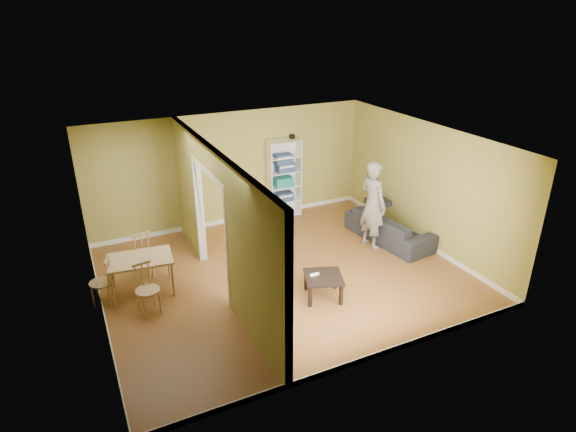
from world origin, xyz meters
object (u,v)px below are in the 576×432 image
object	(u,v)px
person	(373,197)
chair_left	(101,281)
chair_near	(147,289)
bookshelf	(283,179)
coffee_table	(323,279)
dining_table	(140,262)
sofa	(389,224)
chair_far	(140,253)

from	to	relation	value
person	chair_left	xyz separation A→B (m)	(-5.38, 0.16, -0.68)
chair_left	chair_near	bearing A→B (deg)	67.41
bookshelf	person	bearing A→B (deg)	-67.40
bookshelf	coffee_table	bearing A→B (deg)	-104.35
dining_table	chair_near	world-z (taller)	chair_near
coffee_table	sofa	bearing A→B (deg)	29.31
chair_left	chair_far	bearing A→B (deg)	149.21
sofa	person	distance (m)	0.88
person	chair_far	bearing A→B (deg)	74.60
chair_left	coffee_table	bearing A→B (deg)	86.21
chair_far	chair_left	bearing A→B (deg)	31.16
bookshelf	chair_near	size ratio (longest dim) A/B	2.15
bookshelf	chair_far	xyz separation A→B (m)	(-3.64, -1.50, -0.45)
chair_left	chair_near	distance (m)	0.89
person	chair_near	xyz separation A→B (m)	(-4.71, -0.43, -0.67)
sofa	coffee_table	xyz separation A→B (m)	(-2.40, -1.35, -0.03)
person	coffee_table	distance (m)	2.41
sofa	coffee_table	bearing A→B (deg)	111.85
coffee_table	chair_far	xyz separation A→B (m)	(-2.72, 2.12, 0.12)
bookshelf	dining_table	world-z (taller)	bookshelf
dining_table	chair_left	size ratio (longest dim) A/B	1.26
bookshelf	dining_table	size ratio (longest dim) A/B	1.71
dining_table	chair_near	size ratio (longest dim) A/B	1.26
sofa	coffee_table	size ratio (longest dim) A/B	3.25
dining_table	person	bearing A→B (deg)	-2.91
person	chair_near	distance (m)	4.78
sofa	bookshelf	bearing A→B (deg)	25.61
person	chair_far	world-z (taller)	person
sofa	chair_far	world-z (taller)	chair_far
person	dining_table	distance (m)	4.73
bookshelf	chair_far	world-z (taller)	bookshelf
chair_left	dining_table	bearing A→B (deg)	115.35
person	chair_left	distance (m)	5.42
sofa	chair_near	size ratio (longest dim) A/B	2.38
bookshelf	chair_left	distance (m)	4.94
sofa	chair_left	xyz separation A→B (m)	(-5.89, 0.12, 0.04)
chair_left	chair_far	world-z (taller)	chair_far
chair_near	chair_left	bearing A→B (deg)	128.89
person	chair_far	distance (m)	4.72
bookshelf	sofa	bearing A→B (deg)	-56.93
sofa	coffee_table	world-z (taller)	sofa
chair_near	chair_far	world-z (taller)	chair_far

